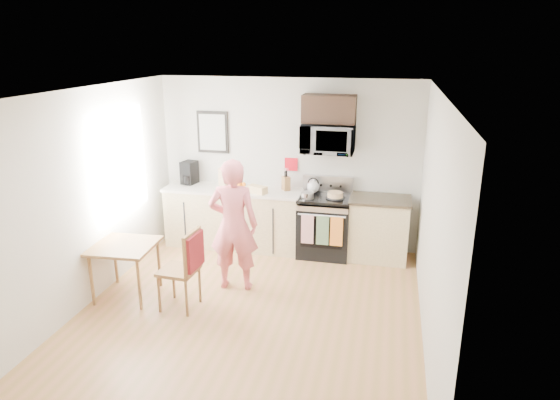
% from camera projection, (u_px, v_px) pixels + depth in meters
% --- Properties ---
extents(floor, '(4.60, 4.60, 0.00)m').
position_uv_depth(floor, '(248.00, 315.00, 5.93)').
color(floor, '#A1763E').
rests_on(floor, ground).
extents(back_wall, '(4.00, 0.04, 2.60)m').
position_uv_depth(back_wall, '(288.00, 164.00, 7.67)').
color(back_wall, silver).
rests_on(back_wall, floor).
extents(front_wall, '(4.00, 0.04, 2.60)m').
position_uv_depth(front_wall, '(151.00, 318.00, 3.40)').
color(front_wall, silver).
rests_on(front_wall, floor).
extents(left_wall, '(0.04, 4.60, 2.60)m').
position_uv_depth(left_wall, '(85.00, 199.00, 5.95)').
color(left_wall, silver).
rests_on(left_wall, floor).
extents(right_wall, '(0.04, 4.60, 2.60)m').
position_uv_depth(right_wall, '(433.00, 225.00, 5.12)').
color(right_wall, silver).
rests_on(right_wall, floor).
extents(ceiling, '(4.00, 4.60, 0.04)m').
position_uv_depth(ceiling, '(243.00, 92.00, 5.14)').
color(ceiling, white).
rests_on(ceiling, back_wall).
extents(window, '(0.06, 1.40, 1.50)m').
position_uv_depth(window, '(120.00, 164.00, 6.61)').
color(window, silver).
rests_on(window, left_wall).
extents(cabinet_left, '(2.10, 0.60, 0.90)m').
position_uv_depth(cabinet_left, '(234.00, 218.00, 7.82)').
color(cabinet_left, tan).
rests_on(cabinet_left, floor).
extents(countertop_left, '(2.14, 0.64, 0.04)m').
position_uv_depth(countertop_left, '(233.00, 190.00, 7.68)').
color(countertop_left, '#EFE1CD').
rests_on(countertop_left, cabinet_left).
extents(cabinet_right, '(0.84, 0.60, 0.90)m').
position_uv_depth(cabinet_right, '(379.00, 230.00, 7.35)').
color(cabinet_right, tan).
rests_on(cabinet_right, floor).
extents(countertop_right, '(0.88, 0.64, 0.04)m').
position_uv_depth(countertop_right, '(380.00, 199.00, 7.21)').
color(countertop_right, black).
rests_on(countertop_right, cabinet_right).
extents(range, '(0.76, 0.70, 1.16)m').
position_uv_depth(range, '(324.00, 227.00, 7.50)').
color(range, black).
rests_on(range, floor).
extents(microwave, '(0.76, 0.51, 0.42)m').
position_uv_depth(microwave, '(328.00, 139.00, 7.20)').
color(microwave, '#B8B8BD').
rests_on(microwave, back_wall).
extents(upper_cabinet, '(0.76, 0.35, 0.40)m').
position_uv_depth(upper_cabinet, '(329.00, 109.00, 7.11)').
color(upper_cabinet, black).
rests_on(upper_cabinet, back_wall).
extents(wall_art, '(0.50, 0.04, 0.65)m').
position_uv_depth(wall_art, '(213.00, 132.00, 7.76)').
color(wall_art, black).
rests_on(wall_art, back_wall).
extents(wall_trivet, '(0.20, 0.02, 0.20)m').
position_uv_depth(wall_trivet, '(291.00, 164.00, 7.65)').
color(wall_trivet, '#B70F1D').
rests_on(wall_trivet, back_wall).
extents(person, '(0.68, 0.49, 1.74)m').
position_uv_depth(person, '(233.00, 225.00, 6.35)').
color(person, '#D03953').
rests_on(person, floor).
extents(dining_table, '(0.74, 0.74, 0.70)m').
position_uv_depth(dining_table, '(124.00, 251.00, 6.20)').
color(dining_table, brown).
rests_on(dining_table, floor).
extents(chair, '(0.50, 0.45, 1.00)m').
position_uv_depth(chair, '(189.00, 260.00, 5.87)').
color(chair, brown).
rests_on(chair, floor).
extents(knife_block, '(0.15, 0.16, 0.21)m').
position_uv_depth(knife_block, '(286.00, 183.00, 7.56)').
color(knife_block, brown).
rests_on(knife_block, countertop_left).
extents(utensil_crock, '(0.11, 0.11, 0.33)m').
position_uv_depth(utensil_crock, '(286.00, 181.00, 7.61)').
color(utensil_crock, '#B70F1D').
rests_on(utensil_crock, countertop_left).
extents(fruit_bowl, '(0.25, 0.25, 0.09)m').
position_uv_depth(fruit_bowl, '(242.00, 186.00, 7.69)').
color(fruit_bowl, silver).
rests_on(fruit_bowl, countertop_left).
extents(milk_carton, '(0.12, 0.12, 0.28)m').
position_uv_depth(milk_carton, '(223.00, 177.00, 7.79)').
color(milk_carton, tan).
rests_on(milk_carton, countertop_left).
extents(coffee_maker, '(0.25, 0.32, 0.36)m').
position_uv_depth(coffee_maker, '(189.00, 173.00, 7.89)').
color(coffee_maker, black).
rests_on(coffee_maker, countertop_left).
extents(bread_bag, '(0.33, 0.25, 0.11)m').
position_uv_depth(bread_bag, '(257.00, 189.00, 7.43)').
color(bread_bag, '#E0B375').
rests_on(bread_bag, countertop_left).
extents(cake, '(0.27, 0.27, 0.09)m').
position_uv_depth(cake, '(335.00, 195.00, 7.24)').
color(cake, black).
rests_on(cake, range).
extents(kettle, '(0.19, 0.19, 0.24)m').
position_uv_depth(kettle, '(313.00, 186.00, 7.47)').
color(kettle, silver).
rests_on(kettle, range).
extents(pot, '(0.19, 0.32, 0.09)m').
position_uv_depth(pot, '(307.00, 195.00, 7.23)').
color(pot, '#B8B8BD').
rests_on(pot, range).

